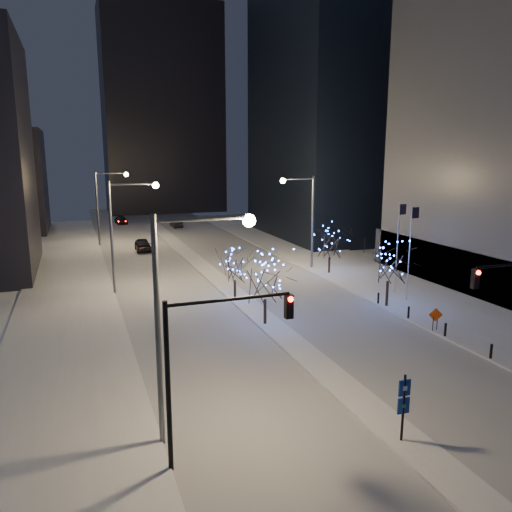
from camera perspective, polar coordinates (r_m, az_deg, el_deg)
name	(u,v)px	position (r m, az deg, el deg)	size (l,w,h in m)	color
ground	(386,424)	(25.15, 14.60, -18.11)	(160.00, 160.00, 0.00)	white
road	(202,266)	(55.66, -6.18, -1.20)	(20.00, 130.00, 0.02)	#A7ABB6
median	(214,276)	(50.94, -4.82, -2.30)	(2.00, 80.00, 0.15)	silver
east_sidewalk	(398,287)	(48.50, 15.88, -3.43)	(10.00, 90.00, 0.15)	silver
west_sidewalk	(67,323)	(39.68, -20.81, -7.12)	(8.00, 90.00, 0.15)	silver
horizon_block	(162,111)	(111.68, -10.69, 15.92)	(24.00, 14.00, 42.00)	black
street_lamp_w_near	(182,297)	(20.95, -8.41, -4.64)	(4.40, 0.56, 10.00)	#595E66
street_lamp_w_mid	(123,221)	(45.28, -14.93, 3.87)	(4.40, 0.56, 10.00)	#595E66
street_lamp_w_far	(105,198)	(70.08, -16.88, 6.39)	(4.40, 0.56, 10.00)	#595E66
street_lamp_east	(305,210)	(53.30, 5.62, 5.27)	(3.90, 0.56, 10.00)	#595E66
traffic_signal_west	(207,352)	(19.78, -5.61, -10.91)	(5.26, 0.43, 7.00)	black
flagpoles	(404,243)	(44.38, 16.58, 1.40)	(1.35, 2.60, 8.00)	silver
bollards	(426,321)	(37.95, 18.86, -7.00)	(0.16, 12.16, 0.90)	black
car_near	(143,245)	(65.56, -12.81, 1.23)	(1.86, 4.62, 1.57)	black
car_mid	(176,223)	(85.77, -9.09, 3.72)	(1.48, 4.23, 1.39)	black
car_far	(121,220)	(92.16, -15.17, 3.98)	(1.86, 4.57, 1.33)	black
holiday_tree_median_near	(265,277)	(35.75, 1.05, -2.43)	(5.47, 5.47, 5.47)	black
holiday_tree_median_far	(235,265)	(42.10, -2.45, -1.07)	(4.55, 4.55, 4.50)	black
holiday_tree_plaza_near	(389,263)	(41.35, 14.93, -0.80)	(4.58, 4.58, 5.35)	black
holiday_tree_plaza_far	(330,242)	(51.83, 8.45, 1.64)	(4.65, 4.65, 5.28)	black
wayfinding_sign	(404,402)	(23.02, 16.52, -15.68)	(0.56, 0.11, 3.18)	black
construction_sign	(436,317)	(37.24, 19.83, -6.56)	(0.93, 0.41, 1.63)	black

